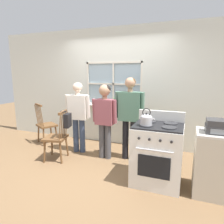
# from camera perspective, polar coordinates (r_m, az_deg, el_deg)

# --- Properties ---
(ground_plane) EXTENTS (16.00, 16.00, 0.00)m
(ground_plane) POSITION_cam_1_polar(r_m,az_deg,el_deg) (3.78, -5.81, -15.40)
(ground_plane) COLOR brown
(wall_back) EXTENTS (6.40, 0.16, 2.70)m
(wall_back) POSITION_cam_1_polar(r_m,az_deg,el_deg) (4.68, 1.70, 6.93)
(wall_back) COLOR silver
(wall_back) RESTS_ON ground_plane
(chair_by_window) EXTENTS (0.49, 0.50, 0.97)m
(chair_by_window) POSITION_cam_1_polar(r_m,az_deg,el_deg) (4.07, -15.55, -7.08)
(chair_by_window) COLOR brown
(chair_by_window) RESTS_ON ground_plane
(chair_near_wall) EXTENTS (0.56, 0.56, 0.97)m
(chair_near_wall) POSITION_cam_1_polar(r_m,az_deg,el_deg) (5.09, -18.35, -3.59)
(chair_near_wall) COLOR brown
(chair_near_wall) RESTS_ON ground_plane
(person_elderly_left) EXTENTS (0.54, 0.25, 1.49)m
(person_elderly_left) POSITION_cam_1_polar(r_m,az_deg,el_deg) (4.25, -9.62, 0.21)
(person_elderly_left) COLOR #384766
(person_elderly_left) RESTS_ON ground_plane
(person_teen_center) EXTENTS (0.50, 0.24, 1.47)m
(person_teen_center) POSITION_cam_1_polar(r_m,az_deg,el_deg) (3.86, -2.08, -0.55)
(person_teen_center) COLOR #4C4C51
(person_teen_center) RESTS_ON ground_plane
(person_adult_right) EXTENTS (0.56, 0.23, 1.60)m
(person_adult_right) POSITION_cam_1_polar(r_m,az_deg,el_deg) (3.82, 5.09, 0.28)
(person_adult_right) COLOR black
(person_adult_right) RESTS_ON ground_plane
(stove) EXTENTS (0.73, 0.68, 1.08)m
(stove) POSITION_cam_1_polar(r_m,az_deg,el_deg) (3.20, 12.83, -11.40)
(stove) COLOR white
(stove) RESTS_ON ground_plane
(kettle) EXTENTS (0.21, 0.17, 0.25)m
(kettle) POSITION_cam_1_polar(r_m,az_deg,el_deg) (2.93, 9.77, -2.03)
(kettle) COLOR #B7B7BC
(kettle) RESTS_ON stove
(potted_plant) EXTENTS (0.13, 0.13, 0.26)m
(potted_plant) POSITION_cam_1_polar(r_m,az_deg,el_deg) (4.66, 0.50, 2.61)
(potted_plant) COLOR #935B3D
(potted_plant) RESTS_ON wall_back
(handbag) EXTENTS (0.22, 0.24, 0.31)m
(handbag) POSITION_cam_1_polar(r_m,az_deg,el_deg) (3.89, -12.63, -2.26)
(handbag) COLOR black
(handbag) RESTS_ON chair_by_window
(side_counter) EXTENTS (0.55, 0.50, 0.90)m
(side_counter) POSITION_cam_1_polar(r_m,az_deg,el_deg) (3.18, 27.44, -13.03)
(side_counter) COLOR beige
(side_counter) RESTS_ON ground_plane
(stereo) EXTENTS (0.34, 0.29, 0.18)m
(stereo) POSITION_cam_1_polar(r_m,az_deg,el_deg) (2.99, 28.39, -3.69)
(stereo) COLOR #38383A
(stereo) RESTS_ON side_counter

